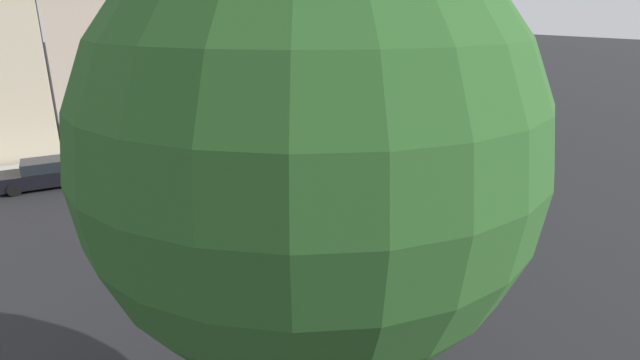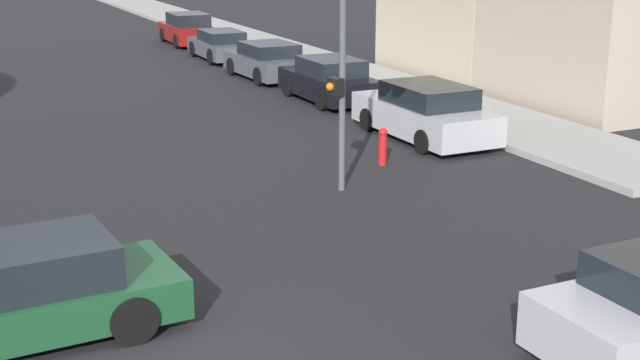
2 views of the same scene
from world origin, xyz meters
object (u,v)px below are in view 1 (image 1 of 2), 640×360
crossing_car_1 (393,201)px  parked_car_0 (159,158)px  crossing_car_0 (371,146)px  fire_hydrant (204,169)px  traffic_signal (247,107)px  parked_car_1 (44,174)px  street_tree (311,152)px

crossing_car_1 → parked_car_0: size_ratio=1.00×
crossing_car_0 → fire_hydrant: (1.00, 10.33, -0.19)m
traffic_signal → parked_car_0: size_ratio=1.22×
parked_car_0 → parked_car_1: size_ratio=1.12×
crossing_car_0 → traffic_signal: bearing=94.8°
crossing_car_0 → parked_car_0: bearing=74.0°
parked_car_1 → fire_hydrant: parked_car_1 is taller
crossing_car_1 → parked_car_1: size_ratio=1.12×
traffic_signal → parked_car_0: bearing=-146.5°
street_tree → crossing_car_1: street_tree is taller
street_tree → traffic_signal: street_tree is taller
parked_car_1 → traffic_signal: bearing=157.1°
street_tree → parked_car_1: bearing=13.0°
traffic_signal → fire_hydrant: size_ratio=6.34×
crossing_car_0 → parked_car_1: size_ratio=1.04×
traffic_signal → street_tree: bearing=-26.0°
fire_hydrant → crossing_car_1: bearing=-146.9°
parked_car_1 → crossing_car_0: bearing=169.5°
crossing_car_0 → parked_car_1: (3.32, 18.05, 0.00)m
street_tree → parked_car_0: size_ratio=2.15×
parked_car_0 → fire_hydrant: size_ratio=5.19×
traffic_signal → parked_car_1: 11.10m
street_tree → traffic_signal: bearing=-16.1°
parked_car_1 → fire_hydrant: bearing=163.3°
street_tree → fire_hydrant: size_ratio=11.17×
parked_car_1 → fire_hydrant: 8.07m
traffic_signal → parked_car_0: (4.16, 3.93, -3.31)m
parked_car_1 → crossing_car_1: bearing=139.9°
crossing_car_0 → street_tree: bearing=142.8°
crossing_car_1 → street_tree: bearing=-46.4°
street_tree → fire_hydrant: street_tree is taller
street_tree → crossing_car_0: (17.74, -13.19, -5.76)m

